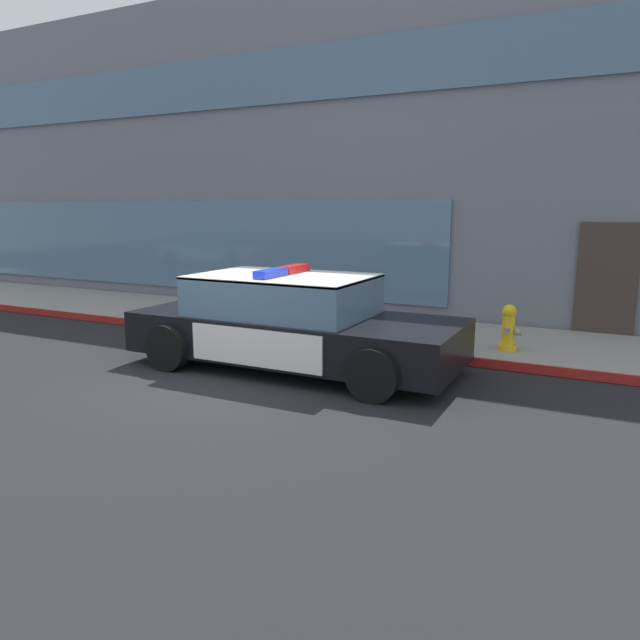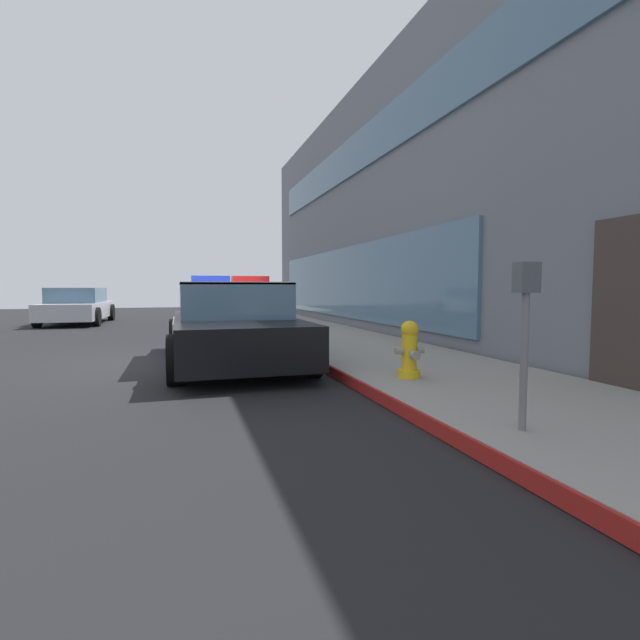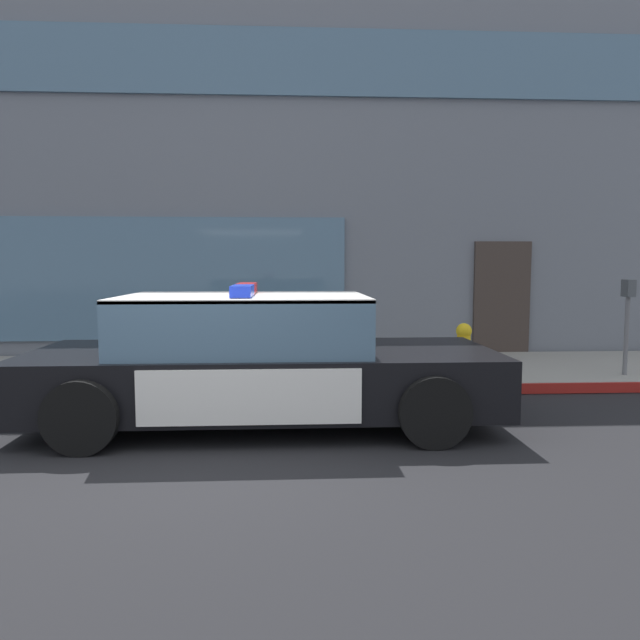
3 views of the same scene
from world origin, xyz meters
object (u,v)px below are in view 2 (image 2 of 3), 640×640
at_px(parking_meter, 525,314).
at_px(police_cruiser, 232,323).
at_px(fire_hydrant, 410,350).
at_px(car_far_lane, 77,306).

bearing_deg(parking_meter, police_cruiser, -161.02).
relative_size(police_cruiser, parking_meter, 3.63).
bearing_deg(fire_hydrant, car_far_lane, -154.90).
xyz_separation_m(fire_hydrant, parking_meter, (2.26, -0.17, 0.58)).
distance_m(car_far_lane, parking_meter, 16.78).
bearing_deg(police_cruiser, fire_hydrant, 34.10).
xyz_separation_m(fire_hydrant, car_far_lane, (-13.37, -6.26, 0.13)).
bearing_deg(car_far_lane, police_cruiser, -156.25).
relative_size(police_cruiser, fire_hydrant, 6.70).
bearing_deg(parking_meter, car_far_lane, -158.72).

